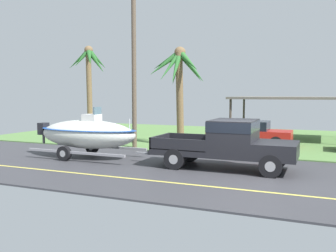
{
  "coord_description": "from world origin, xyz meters",
  "views": [
    {
      "loc": [
        2.5,
        -12.72,
        2.88
      ],
      "look_at": [
        -3.43,
        1.38,
        1.55
      ],
      "focal_mm": 39.46,
      "sensor_mm": 36.0,
      "label": 1
    }
  ],
  "objects_px": {
    "palm_tree_near_right": "(90,70)",
    "palm_tree_mid": "(180,72)",
    "parked_sedan_far": "(248,133)",
    "carport_awning": "(293,99)",
    "utility_pole": "(134,62)",
    "pickup_truck_towing": "(233,142)",
    "boat_on_trailer": "(87,134)"
  },
  "relations": [
    {
      "from": "pickup_truck_towing",
      "to": "parked_sedan_far",
      "type": "height_order",
      "value": "pickup_truck_towing"
    },
    {
      "from": "utility_pole",
      "to": "parked_sedan_far",
      "type": "bearing_deg",
      "value": 33.68
    },
    {
      "from": "carport_awning",
      "to": "parked_sedan_far",
      "type": "bearing_deg",
      "value": -122.31
    },
    {
      "from": "boat_on_trailer",
      "to": "carport_awning",
      "type": "height_order",
      "value": "carport_awning"
    },
    {
      "from": "palm_tree_near_right",
      "to": "palm_tree_mid",
      "type": "relative_size",
      "value": 1.12
    },
    {
      "from": "palm_tree_mid",
      "to": "boat_on_trailer",
      "type": "bearing_deg",
      "value": -119.57
    },
    {
      "from": "boat_on_trailer",
      "to": "palm_tree_near_right",
      "type": "height_order",
      "value": "palm_tree_near_right"
    },
    {
      "from": "palm_tree_near_right",
      "to": "utility_pole",
      "type": "height_order",
      "value": "utility_pole"
    },
    {
      "from": "carport_awning",
      "to": "utility_pole",
      "type": "relative_size",
      "value": 0.84
    },
    {
      "from": "parked_sedan_far",
      "to": "palm_tree_near_right",
      "type": "height_order",
      "value": "palm_tree_near_right"
    },
    {
      "from": "carport_awning",
      "to": "utility_pole",
      "type": "bearing_deg",
      "value": -137.16
    },
    {
      "from": "pickup_truck_towing",
      "to": "utility_pole",
      "type": "height_order",
      "value": "utility_pole"
    },
    {
      "from": "pickup_truck_towing",
      "to": "utility_pole",
      "type": "xyz_separation_m",
      "value": [
        -6.0,
        3.34,
        3.49
      ]
    },
    {
      "from": "palm_tree_near_right",
      "to": "palm_tree_mid",
      "type": "xyz_separation_m",
      "value": [
        7.32,
        -2.31,
        -0.44
      ]
    },
    {
      "from": "pickup_truck_towing",
      "to": "palm_tree_near_right",
      "type": "bearing_deg",
      "value": 148.13
    },
    {
      "from": "pickup_truck_towing",
      "to": "utility_pole",
      "type": "distance_m",
      "value": 7.7
    },
    {
      "from": "parked_sedan_far",
      "to": "utility_pole",
      "type": "bearing_deg",
      "value": -146.32
    },
    {
      "from": "parked_sedan_far",
      "to": "carport_awning",
      "type": "relative_size",
      "value": 0.62
    },
    {
      "from": "carport_awning",
      "to": "utility_pole",
      "type": "distance_m",
      "value": 10.33
    },
    {
      "from": "carport_awning",
      "to": "palm_tree_near_right",
      "type": "distance_m",
      "value": 13.26
    },
    {
      "from": "parked_sedan_far",
      "to": "carport_awning",
      "type": "distance_m",
      "value": 4.4
    },
    {
      "from": "boat_on_trailer",
      "to": "pickup_truck_towing",
      "type": "bearing_deg",
      "value": 0.0
    },
    {
      "from": "boat_on_trailer",
      "to": "utility_pole",
      "type": "bearing_deg",
      "value": 79.27
    },
    {
      "from": "boat_on_trailer",
      "to": "parked_sedan_far",
      "type": "relative_size",
      "value": 1.33
    },
    {
      "from": "pickup_truck_towing",
      "to": "palm_tree_mid",
      "type": "height_order",
      "value": "palm_tree_mid"
    },
    {
      "from": "boat_on_trailer",
      "to": "utility_pole",
      "type": "distance_m",
      "value": 4.84
    },
    {
      "from": "boat_on_trailer",
      "to": "palm_tree_mid",
      "type": "distance_m",
      "value": 6.16
    },
    {
      "from": "parked_sedan_far",
      "to": "palm_tree_mid",
      "type": "relative_size",
      "value": 0.85
    },
    {
      "from": "boat_on_trailer",
      "to": "carport_awning",
      "type": "distance_m",
      "value": 13.11
    },
    {
      "from": "palm_tree_mid",
      "to": "parked_sedan_far",
      "type": "bearing_deg",
      "value": 33.53
    },
    {
      "from": "utility_pole",
      "to": "pickup_truck_towing",
      "type": "bearing_deg",
      "value": -29.07
    },
    {
      "from": "carport_awning",
      "to": "palm_tree_mid",
      "type": "relative_size",
      "value": 1.37
    }
  ]
}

